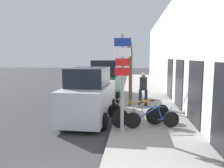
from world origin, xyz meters
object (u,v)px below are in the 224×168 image
at_px(parked_car_1, 106,81).
at_px(bicycle_1, 142,114).
at_px(signpost, 122,79).
at_px(street_tree, 130,76).
at_px(bicycle_0, 152,119).
at_px(parked_car_0, 90,96).
at_px(pedestrian_near, 143,87).
at_px(bicycle_2, 134,112).

bearing_deg(parked_car_1, bicycle_1, -67.98).
height_order(signpost, street_tree, street_tree).
xyz_separation_m(signpost, bicycle_0, (1.12, 0.51, -1.54)).
bearing_deg(bicycle_1, parked_car_0, 35.04).
bearing_deg(pedestrian_near, signpost, 80.72).
height_order(bicycle_0, bicycle_1, bicycle_1).
distance_m(parked_car_0, pedestrian_near, 3.40).
height_order(signpost, bicycle_1, signpost).
xyz_separation_m(signpost, parked_car_1, (-1.46, 7.29, -0.89)).
distance_m(pedestrian_near, street_tree, 0.94).
bearing_deg(parked_car_0, bicycle_0, -26.69).
relative_size(bicycle_2, parked_car_0, 0.50).
relative_size(signpost, bicycle_1, 1.50).
relative_size(bicycle_2, street_tree, 0.61).
distance_m(bicycle_0, pedestrian_near, 3.84).
relative_size(bicycle_0, bicycle_2, 0.92).
bearing_deg(street_tree, bicycle_0, -76.40).
relative_size(bicycle_0, bicycle_1, 0.89).
bearing_deg(bicycle_0, street_tree, 3.66).
height_order(parked_car_0, street_tree, street_tree).
relative_size(parked_car_1, street_tree, 1.20).
bearing_deg(street_tree, bicycle_2, -86.23).
bearing_deg(bicycle_0, pedestrian_near, -7.21).
xyz_separation_m(signpost, bicycle_1, (0.74, 0.91, -1.48)).
xyz_separation_m(bicycle_1, bicycle_2, (-0.33, 0.33, -0.03)).
distance_m(signpost, bicycle_1, 1.89).
bearing_deg(parked_car_1, bicycle_2, -69.79).
height_order(bicycle_0, street_tree, street_tree).
xyz_separation_m(bicycle_0, parked_car_1, (-2.58, 6.78, 0.65)).
bearing_deg(parked_car_0, bicycle_2, -18.45).
relative_size(signpost, pedestrian_near, 1.90).
relative_size(bicycle_0, parked_car_0, 0.46).
height_order(bicycle_2, street_tree, street_tree).
bearing_deg(bicycle_2, bicycle_1, -114.82).
xyz_separation_m(bicycle_0, bicycle_1, (-0.38, 0.40, 0.05)).
distance_m(signpost, street_tree, 4.24).
height_order(signpost, bicycle_0, signpost).
xyz_separation_m(bicycle_1, parked_car_0, (-2.32, 1.08, 0.52)).
height_order(bicycle_0, parked_car_1, parked_car_1).
xyz_separation_m(bicycle_0, street_tree, (-0.90, 3.72, 1.29)).
bearing_deg(bicycle_0, bicycle_1, 33.17).
bearing_deg(signpost, parked_car_1, 101.34).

